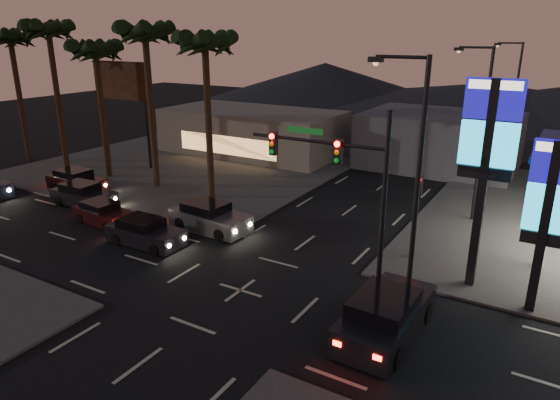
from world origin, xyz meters
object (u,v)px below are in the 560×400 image
Objects in this scene: suv_station at (385,316)px; car_lane_b_front at (209,217)px; car_lane_b_rear at (76,181)px; pylon_sign_short at (548,202)px; pylon_sign_tall at (488,144)px; car_lane_b_mid at (83,195)px; traffic_signal_mast at (343,176)px; car_lane_a_front at (145,233)px; car_lane_a_mid at (103,213)px.

car_lane_b_front is at bearing 157.60° from suv_station.
suv_station reaches higher than car_lane_b_rear.
pylon_sign_short reaches higher than suv_station.
pylon_sign_short is at bearing -21.80° from pylon_sign_tall.
suv_station reaches higher than car_lane_b_mid.
car_lane_a_front is (-10.96, -0.42, -4.57)m from traffic_signal_mast.
pylon_sign_short is 1.32× the size of suv_station.
car_lane_b_rear reaches higher than car_lane_a_mid.
pylon_sign_tall is 17.18m from car_lane_a_front.
suv_station is (2.78, -2.04, -4.42)m from traffic_signal_mast.
traffic_signal_mast is 10.77m from car_lane_b_front.
pylon_sign_short is at bearing 0.76° from car_lane_b_mid.
car_lane_a_front is 13.84m from suv_station.
pylon_sign_tall reaches higher than car_lane_a_mid.
pylon_sign_tall is 1.92× the size of car_lane_b_rear.
pylon_sign_tall is at bearing 14.07° from car_lane_a_front.
pylon_sign_short reaches higher than car_lane_b_rear.
car_lane_a_front is 0.83× the size of suv_station.
suv_station is at bearing -10.89° from car_lane_b_mid.
car_lane_a_front is (-15.71, -3.94, -5.74)m from pylon_sign_tall.
suv_station is (12.11, -4.99, 0.08)m from car_lane_b_front.
pylon_sign_short is 7.45m from suv_station.
car_lane_b_front is (-14.07, -0.56, -5.66)m from pylon_sign_tall.
traffic_signal_mast is at bearing -160.87° from pylon_sign_short.
car_lane_b_mid is at bearing 156.69° from car_lane_a_mid.
pylon_sign_short is (2.50, -1.00, -1.74)m from pylon_sign_tall.
suv_station reaches higher than car_lane_a_mid.
traffic_signal_mast is at bearing -10.27° from car_lane_b_rear.
traffic_signal_mast reaches higher than suv_station.
car_lane_a_front is at bearing -21.73° from car_lane_b_rear.
car_lane_a_front is 3.75m from car_lane_b_front.
car_lane_a_front is at bearing -177.79° from traffic_signal_mast.
pylon_sign_short is 1.71× the size of car_lane_a_mid.
car_lane_b_mid is 22.25m from suv_station.
pylon_sign_tall is at bearing -1.03° from car_lane_b_rear.
car_lane_b_rear is at bearing 158.27° from car_lane_a_front.
pylon_sign_tall reaches higher than car_lane_b_mid.
car_lane_b_mid is at bearing -31.54° from car_lane_b_rear.
car_lane_b_front reaches higher than car_lane_b_rear.
pylon_sign_short is 29.59m from car_lane_b_rear.
pylon_sign_short is 1.49× the size of car_lane_b_rear.
pylon_sign_short is 1.41× the size of car_lane_b_front.
pylon_sign_short is at bearing -1.52° from car_lane_b_front.
traffic_signal_mast reaches higher than car_lane_b_mid.
car_lane_a_front is 0.94× the size of car_lane_b_rear.
car_lane_b_mid is (-26.31, -0.35, -3.98)m from pylon_sign_short.
car_lane_b_front is at bearing 21.62° from car_lane_a_mid.
car_lane_b_front is (-9.33, 2.95, -4.49)m from traffic_signal_mast.
suv_station is at bearing -6.71° from car_lane_a_front.
suv_station is (21.85, -4.20, 0.13)m from car_lane_b_mid.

